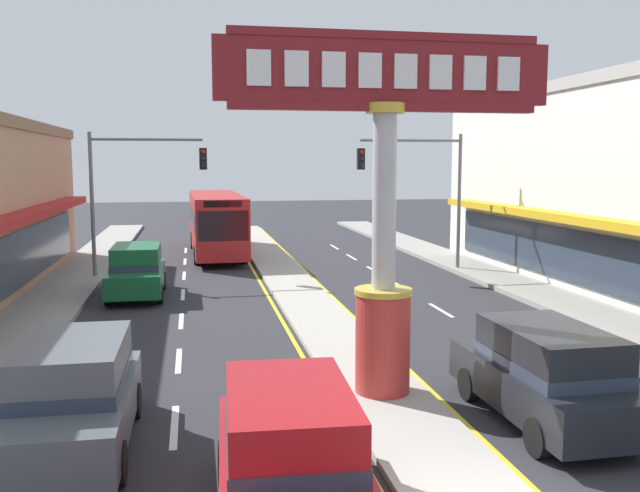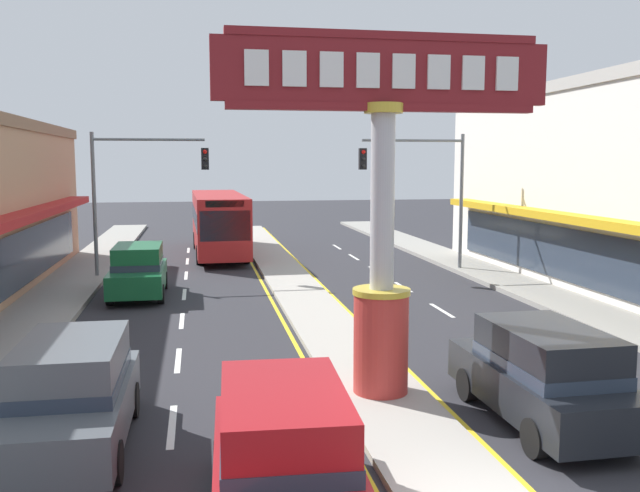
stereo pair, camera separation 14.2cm
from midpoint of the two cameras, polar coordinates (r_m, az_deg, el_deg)
name	(u,v)px [view 2 (the right image)]	position (r m, az deg, el deg)	size (l,w,h in m)	color
median_strip	(297,289)	(26.66, -1.78, -3.57)	(1.98, 52.00, 0.14)	#A39E93
sidewalk_left	(47,307)	(24.93, -21.58, -4.76)	(2.42, 60.00, 0.18)	gray
sidewalk_right	(532,290)	(27.48, 17.37, -3.53)	(2.42, 60.00, 0.18)	gray
lane_markings	(302,297)	(25.36, -1.34, -4.27)	(8.72, 52.00, 0.01)	silver
district_sign	(382,209)	(14.11, 5.49, 3.05)	(6.88, 1.21, 7.38)	#B7332D
traffic_light_left_side	(137,179)	(30.04, -14.84, 5.40)	(4.86, 0.46, 6.20)	slate
traffic_light_right_side	(425,178)	(30.93, 8.81, 5.59)	(4.86, 0.46, 6.20)	slate
bus_near_right_lane	(218,220)	(37.11, -8.32, 2.14)	(2.80, 11.26, 3.26)	#B21E1E
suv_far_right_lane	(71,394)	(12.82, -19.63, -11.47)	(1.99, 4.61, 1.90)	#4C5156
suv_near_left_lane	(543,374)	(13.85, 18.34, -10.04)	(2.03, 4.63, 1.90)	black
suv_mid_left_lane	(284,456)	(9.75, -2.54, -17.06)	(2.12, 4.68, 1.90)	maroon
suv_far_left_oncoming	(138,270)	(26.25, -14.71, -1.95)	(1.98, 4.61, 1.90)	#14562D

